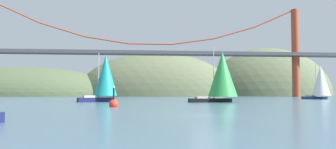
# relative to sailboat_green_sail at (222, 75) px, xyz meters

# --- Properties ---
(ground_plane) EXTENTS (360.00, 360.00, 0.00)m
(ground_plane) POSITION_rel_sailboat_green_sail_xyz_m (-9.33, -31.49, -4.55)
(ground_plane) COLOR #426075
(headland_right) EXTENTS (62.72, 44.00, 47.04)m
(headland_right) POSITION_rel_sailboat_green_sail_xyz_m (50.67, 103.51, -4.55)
(headland_right) COLOR #5B6647
(headland_right) RESTS_ON ground_plane
(headland_left) EXTENTS (85.49, 44.00, 26.57)m
(headland_left) POSITION_rel_sailboat_green_sail_xyz_m (-64.33, 103.51, -4.55)
(headland_left) COLOR #4C5B3D
(headland_left) RESTS_ON ground_plane
(headland_center) EXTENTS (75.77, 44.00, 41.30)m
(headland_center) POSITION_rel_sailboat_green_sail_xyz_m (-4.33, 103.51, -4.55)
(headland_center) COLOR #5B6647
(headland_center) RESTS_ON ground_plane
(suspension_bridge) EXTENTS (144.96, 6.00, 33.23)m
(suspension_bridge) POSITION_rel_sailboat_green_sail_xyz_m (-9.33, 63.51, 11.62)
(suspension_bridge) COLOR #A34228
(suspension_bridge) RESTS_ON ground_plane
(sailboat_green_sail) EXTENTS (8.59, 5.40, 9.56)m
(sailboat_green_sail) POSITION_rel_sailboat_green_sail_xyz_m (0.00, 0.00, 0.00)
(sailboat_green_sail) COLOR black
(sailboat_green_sail) RESTS_ON ground_plane
(sailboat_teal_sail) EXTENTS (7.42, 5.26, 8.65)m
(sailboat_teal_sail) POSITION_rel_sailboat_green_sail_xyz_m (-20.01, 4.15, -0.07)
(sailboat_teal_sail) COLOR #191E4C
(sailboat_teal_sail) RESTS_ON ground_plane
(sailboat_white_mainsail) EXTENTS (5.53, 7.91, 9.12)m
(sailboat_white_mainsail) POSITION_rel_sailboat_green_sail_xyz_m (29.94, 21.06, -0.22)
(sailboat_white_mainsail) COLOR navy
(sailboat_white_mainsail) RESTS_ON ground_plane
(channel_buoy) EXTENTS (1.10, 1.10, 2.64)m
(channel_buoy) POSITION_rel_sailboat_green_sail_xyz_m (-17.14, -16.42, -4.18)
(channel_buoy) COLOR red
(channel_buoy) RESTS_ON ground_plane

